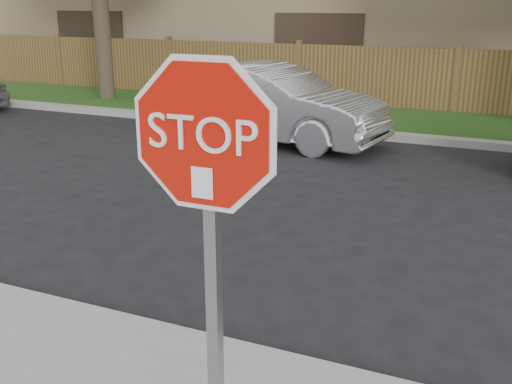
% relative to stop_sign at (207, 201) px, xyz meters
% --- Properties ---
extents(ground, '(90.00, 90.00, 0.00)m').
position_rel_stop_sign_xyz_m(ground, '(-0.08, 1.48, -1.83)').
color(ground, black).
rests_on(ground, ground).
extents(far_curb, '(70.00, 0.30, 0.15)m').
position_rel_stop_sign_xyz_m(far_curb, '(-0.08, 9.63, -1.75)').
color(far_curb, gray).
rests_on(far_curb, ground).
extents(grass_strip, '(70.00, 3.00, 0.12)m').
position_rel_stop_sign_xyz_m(grass_strip, '(-0.08, 11.28, -1.77)').
color(grass_strip, '#1E4714').
rests_on(grass_strip, ground).
extents(fence, '(70.00, 0.12, 1.60)m').
position_rel_stop_sign_xyz_m(fence, '(-0.08, 12.88, -1.03)').
color(fence, '#4F381B').
rests_on(fence, ground).
extents(stop_sign, '(1.01, 0.13, 2.55)m').
position_rel_stop_sign_xyz_m(stop_sign, '(0.00, 0.00, 0.00)').
color(stop_sign, gray).
rests_on(stop_sign, sidewalk_near).
extents(sedan_left, '(4.80, 2.30, 1.52)m').
position_rel_stop_sign_xyz_m(sedan_left, '(-3.15, 8.57, -1.07)').
color(sedan_left, silver).
rests_on(sedan_left, ground).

